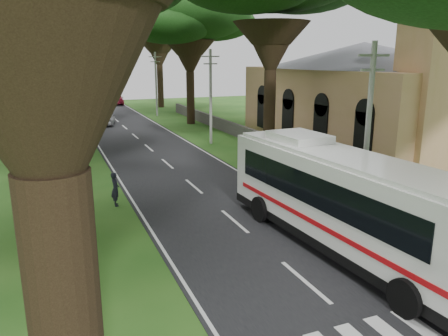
% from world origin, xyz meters
% --- Properties ---
extents(ground, '(140.00, 140.00, 0.00)m').
position_xyz_m(ground, '(0.00, 0.00, 0.00)').
color(ground, '#204D16').
rests_on(ground, ground).
extents(road, '(8.00, 120.00, 0.04)m').
position_xyz_m(road, '(0.00, 25.00, 0.01)').
color(road, black).
rests_on(road, ground).
extents(property_wall, '(0.35, 50.00, 1.20)m').
position_xyz_m(property_wall, '(9.00, 24.00, 0.60)').
color(property_wall, '#383533').
rests_on(property_wall, ground).
extents(church, '(14.00, 24.00, 11.60)m').
position_xyz_m(church, '(17.86, 21.55, 4.91)').
color(church, tan).
rests_on(church, ground).
extents(pole_near, '(1.60, 0.24, 8.00)m').
position_xyz_m(pole_near, '(5.50, 6.00, 4.18)').
color(pole_near, gray).
rests_on(pole_near, ground).
extents(pole_mid, '(1.60, 0.24, 8.00)m').
position_xyz_m(pole_mid, '(5.50, 26.00, 4.18)').
color(pole_mid, gray).
rests_on(pole_mid, ground).
extents(pole_far, '(1.60, 0.24, 8.00)m').
position_xyz_m(pole_far, '(5.50, 46.00, 4.18)').
color(pole_far, gray).
rests_on(pole_far, ground).
extents(tree_l_midb, '(13.40, 13.40, 14.23)m').
position_xyz_m(tree_l_midb, '(-7.50, 30.00, 11.24)').
color(tree_l_midb, black).
rests_on(tree_l_midb, ground).
extents(tree_l_far, '(13.65, 13.65, 13.55)m').
position_xyz_m(tree_l_far, '(-8.50, 48.00, 10.53)').
color(tree_l_far, black).
rests_on(tree_l_far, ground).
extents(tree_r_midb, '(13.42, 13.42, 14.62)m').
position_xyz_m(tree_r_midb, '(7.50, 38.00, 11.61)').
color(tree_r_midb, black).
rests_on(tree_r_midb, ground).
extents(tree_r_far, '(13.49, 13.49, 15.61)m').
position_xyz_m(tree_r_far, '(8.50, 56.00, 12.56)').
color(tree_r_far, black).
rests_on(tree_r_far, ground).
extents(coach_bus, '(3.61, 13.06, 3.81)m').
position_xyz_m(coach_bus, '(2.70, 3.65, 2.05)').
color(coach_bus, white).
rests_on(coach_bus, ground).
extents(distant_car_a, '(2.64, 4.70, 1.51)m').
position_xyz_m(distant_car_a, '(-1.61, 40.47, 0.79)').
color(distant_car_a, '#99999E').
rests_on(distant_car_a, road).
extents(distant_car_b, '(2.90, 4.75, 1.48)m').
position_xyz_m(distant_car_b, '(-2.97, 53.37, 0.77)').
color(distant_car_b, navy).
rests_on(distant_car_b, road).
extents(distant_car_c, '(2.58, 5.27, 1.48)m').
position_xyz_m(distant_car_c, '(2.84, 62.22, 0.77)').
color(distant_car_c, maroon).
rests_on(distant_car_c, road).
extents(pedestrian, '(0.42, 0.64, 1.73)m').
position_xyz_m(pedestrian, '(-4.69, 12.34, 0.87)').
color(pedestrian, black).
rests_on(pedestrian, ground).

